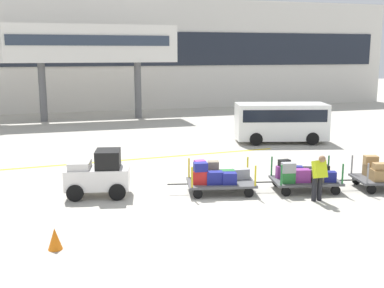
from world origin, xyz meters
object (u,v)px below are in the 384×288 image
baggage_handler (319,176)px  baggage_cart_lead (217,177)px  baggage_cart_middle (304,176)px  shuttle_van (281,120)px  baggage_tug (99,174)px  safety_cone_near (55,239)px

baggage_handler → baggage_cart_lead: bearing=147.1°
baggage_cart_lead → baggage_cart_middle: baggage_cart_lead is taller
baggage_cart_lead → shuttle_van: bearing=50.8°
baggage_tug → shuttle_van: (10.33, 7.07, 0.48)m
baggage_tug → safety_cone_near: baggage_tug is taller
baggage_cart_lead → baggage_handler: bearing=-32.9°
baggage_cart_middle → shuttle_van: size_ratio=0.60×
baggage_cart_middle → safety_cone_near: (-8.40, -2.75, -0.26)m
baggage_tug → baggage_cart_lead: (3.95, -0.76, -0.20)m
shuttle_van → baggage_cart_middle: bearing=-111.8°
baggage_handler → shuttle_van: shuttle_van is taller
shuttle_van → baggage_cart_lead: bearing=-129.2°
baggage_cart_lead → shuttle_van: shuttle_van is taller
baggage_cart_middle → baggage_handler: size_ratio=1.97×
baggage_cart_middle → shuttle_van: 9.15m
safety_cone_near → shuttle_van: bearing=43.6°
baggage_tug → baggage_cart_middle: baggage_tug is taller
baggage_cart_lead → baggage_cart_middle: (3.00, -0.64, -0.02)m
baggage_tug → baggage_cart_lead: baggage_tug is taller
baggage_tug → baggage_cart_middle: bearing=-11.4°
baggage_tug → baggage_handler: size_ratio=1.46×
baggage_cart_lead → shuttle_van: 10.13m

